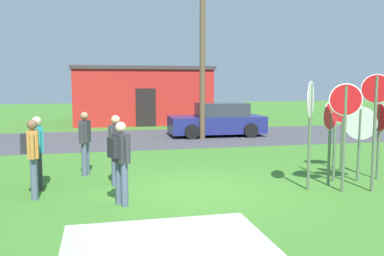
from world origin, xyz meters
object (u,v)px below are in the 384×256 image
object	(u,v)px
utility_pole	(202,52)
parked_car_on_street	(218,121)
stop_sign_center_cluster	(310,115)
stop_sign_rear_left	(360,131)
stop_sign_low_front	(345,119)
person_in_blue	(85,140)
stop_sign_leaning_left	(379,128)
stop_sign_rear_right	(343,120)
person_holding_notes	(116,146)
person_near_signs	(38,149)
stop_sign_tallest	(335,124)
person_on_left	(120,157)
person_with_sunhat	(32,153)
stop_sign_leaning_right	(375,114)
stop_sign_far_back	(330,129)

from	to	relation	value
utility_pole	parked_car_on_street	distance (m)	3.33
utility_pole	stop_sign_center_cluster	world-z (taller)	utility_pole
stop_sign_rear_left	stop_sign_low_front	size ratio (longest dim) A/B	0.77
stop_sign_center_cluster	person_in_blue	distance (m)	5.76
stop_sign_rear_left	utility_pole	bearing A→B (deg)	103.02
stop_sign_rear_left	stop_sign_leaning_left	xyz separation A→B (m)	(0.60, 0.08, 0.05)
stop_sign_rear_right	person_holding_notes	xyz separation A→B (m)	(-6.18, -0.26, -0.47)
stop_sign_center_cluster	person_near_signs	xyz separation A→B (m)	(-6.06, 1.42, -0.78)
stop_sign_tallest	person_on_left	world-z (taller)	stop_sign_tallest
parked_car_on_street	person_near_signs	xyz separation A→B (m)	(-6.72, -8.32, 0.26)
stop_sign_rear_left	stop_sign_rear_right	distance (m)	1.22
parked_car_on_street	person_holding_notes	distance (m)	9.70
person_in_blue	person_near_signs	world-z (taller)	same
person_with_sunhat	utility_pole	bearing A→B (deg)	54.88
parked_car_on_street	person_in_blue	size ratio (longest dim) A/B	2.56
stop_sign_rear_left	stop_sign_center_cluster	size ratio (longest dim) A/B	0.75
stop_sign_leaning_right	person_with_sunhat	size ratio (longest dim) A/B	1.57
stop_sign_far_back	person_holding_notes	xyz separation A→B (m)	(-4.97, 1.13, -0.42)
stop_sign_leaning_left	stop_sign_far_back	bearing A→B (deg)	-169.30
parked_car_on_street	stop_sign_tallest	size ratio (longest dim) A/B	1.98
stop_sign_rear_left	stop_sign_leaning_left	bearing A→B (deg)	7.91
stop_sign_far_back	stop_sign_low_front	bearing A→B (deg)	-90.87
stop_sign_tallest	person_with_sunhat	xyz separation A→B (m)	(-7.08, -0.00, -0.47)
stop_sign_tallest	stop_sign_low_front	bearing A→B (deg)	-110.07
stop_sign_leaning_right	person_on_left	xyz separation A→B (m)	(-5.61, 0.17, -0.78)
stop_sign_low_front	person_on_left	distance (m)	4.99
stop_sign_rear_right	stop_sign_center_cluster	size ratio (longest dim) A/B	0.83
person_holding_notes	parked_car_on_street	bearing A→B (deg)	59.27
stop_sign_rear_left	person_near_signs	distance (m)	7.75
stop_sign_center_cluster	parked_car_on_street	bearing A→B (deg)	86.08
stop_sign_leaning_right	stop_sign_leaning_left	bearing A→B (deg)	49.09
stop_sign_far_back	person_with_sunhat	bearing A→B (deg)	177.11
person_holding_notes	stop_sign_rear_left	bearing A→B (deg)	-8.89
utility_pole	stop_sign_leaning_right	size ratio (longest dim) A/B	2.68
stop_sign_far_back	stop_sign_leaning_right	size ratio (longest dim) A/B	0.76
person_with_sunhat	stop_sign_tallest	bearing A→B (deg)	0.01
utility_pole	stop_sign_leaning_left	world-z (taller)	utility_pole
person_with_sunhat	stop_sign_rear_right	bearing A→B (deg)	7.52
stop_sign_low_front	stop_sign_leaning_right	bearing A→B (deg)	-11.28
stop_sign_leaning_right	person_on_left	bearing A→B (deg)	178.26
stop_sign_low_front	person_holding_notes	size ratio (longest dim) A/B	1.45
utility_pole	stop_sign_leaning_left	size ratio (longest dim) A/B	3.65
stop_sign_tallest	stop_sign_rear_right	distance (m)	1.37
stop_sign_far_back	person_holding_notes	bearing A→B (deg)	167.15
parked_car_on_street	stop_sign_center_cluster	distance (m)	9.82
stop_sign_tallest	person_on_left	xyz separation A→B (m)	(-5.29, -0.91, -0.47)
stop_sign_low_front	person_in_blue	world-z (taller)	stop_sign_low_front
utility_pole	stop_sign_rear_right	bearing A→B (deg)	-72.90
utility_pole	person_holding_notes	xyz separation A→B (m)	(-3.99, -7.40, -2.78)
stop_sign_rear_left	stop_sign_center_cluster	world-z (taller)	stop_sign_center_cluster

